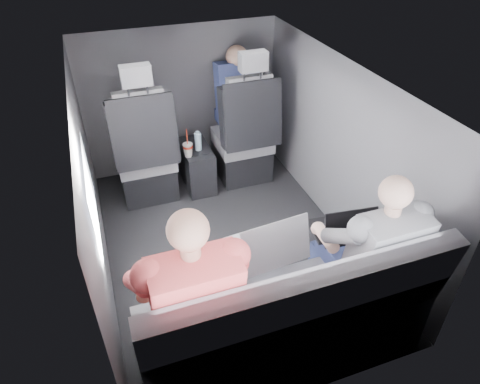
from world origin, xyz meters
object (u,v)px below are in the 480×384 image
object	(u,v)px
water_bottle	(198,141)
laptop_white	(187,277)
passenger_rear_left	(190,296)
passenger_front_right	(237,94)
laptop_silver	(268,245)
front_seat_left	(146,158)
front_seat_right	(245,141)
rear_bench	(286,325)
center_console	(197,166)
laptop_black	(342,228)
passenger_rear_right	(366,252)
soda_cup	(188,149)

from	to	relation	value
water_bottle	laptop_white	distance (m)	1.75
passenger_rear_left	passenger_front_right	world-z (taller)	passenger_rear_left
laptop_silver	passenger_front_right	size ratio (longest dim) A/B	0.56
laptop_silver	front_seat_left	bearing A→B (deg)	105.89
front_seat_right	rear_bench	bearing A→B (deg)	-103.31
center_console	laptop_silver	bearing A→B (deg)	-89.88
laptop_black	water_bottle	bearing A→B (deg)	106.35
laptop_silver	passenger_rear_right	size ratio (longest dim) A/B	0.36
center_console	passenger_rear_right	bearing A→B (deg)	-74.31
water_bottle	laptop_white	world-z (taller)	laptop_white
laptop_white	laptop_silver	distance (m)	0.50
passenger_rear_left	passenger_front_right	bearing A→B (deg)	64.81
center_console	front_seat_right	bearing A→B (deg)	-5.07
passenger_rear_left	passenger_rear_right	xyz separation A→B (m)	(1.02, 0.00, -0.02)
front_seat_left	laptop_silver	xyz separation A→B (m)	(0.45, -1.59, 0.24)
rear_bench	passenger_rear_right	xyz separation A→B (m)	(0.52, 0.10, 0.30)
water_bottle	laptop_black	distance (m)	1.66
soda_cup	laptop_white	distance (m)	1.65
front_seat_left	passenger_rear_left	distance (m)	1.82
rear_bench	water_bottle	bearing A→B (deg)	89.57
front_seat_left	laptop_silver	world-z (taller)	front_seat_left
center_console	rear_bench	size ratio (longest dim) A/B	0.30
front_seat_left	laptop_silver	distance (m)	1.67
soda_cup	passenger_rear_right	distance (m)	1.83
passenger_front_right	laptop_black	bearing A→B (deg)	-89.67
laptop_silver	water_bottle	bearing A→B (deg)	89.61
front_seat_left	passenger_rear_left	xyz separation A→B (m)	(-0.05, -1.81, 0.23)
front_seat_left	rear_bench	bearing A→B (deg)	-76.69
passenger_rear_left	passenger_front_right	size ratio (longest dim) A/B	1.64
center_console	laptop_silver	distance (m)	1.69
laptop_black	laptop_white	bearing A→B (deg)	-175.19
front_seat_right	passenger_rear_left	xyz separation A→B (m)	(-0.95, -1.81, 0.23)
center_console	soda_cup	world-z (taller)	soda_cup
center_console	passenger_front_right	size ratio (longest dim) A/B	0.64
center_console	water_bottle	bearing A→B (deg)	-74.01
laptop_black	passenger_rear_left	bearing A→B (deg)	-167.95
front_seat_right	passenger_rear_right	bearing A→B (deg)	-87.82
rear_bench	laptop_black	world-z (taller)	rear_bench
front_seat_left	passenger_front_right	world-z (taller)	front_seat_left
water_bottle	laptop_silver	world-z (taller)	laptop_silver
passenger_rear_left	laptop_silver	bearing A→B (deg)	22.98
center_console	laptop_black	xyz separation A→B (m)	(0.48, -1.64, 0.43)
laptop_silver	rear_bench	bearing A→B (deg)	-90.65
passenger_front_right	center_console	bearing A→B (deg)	-155.08
rear_bench	passenger_rear_right	world-z (taller)	passenger_rear_right
center_console	rear_bench	xyz separation A→B (m)	(-0.00, -1.94, 0.11)
water_bottle	passenger_front_right	bearing A→B (deg)	30.48
front_seat_right	passenger_rear_left	distance (m)	2.06
water_bottle	passenger_rear_right	world-z (taller)	passenger_rear_right
front_seat_left	soda_cup	xyz separation A→B (m)	(0.35, -0.09, 0.07)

